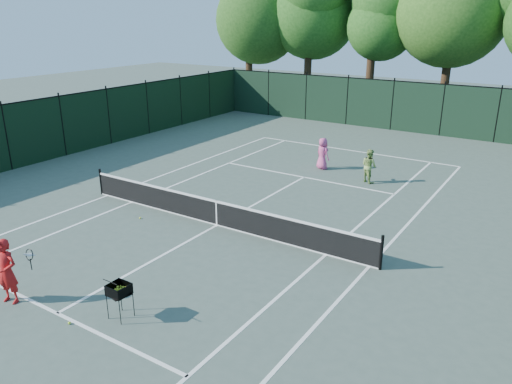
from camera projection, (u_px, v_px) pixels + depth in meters
The scene contains 19 objects.
ground at pixel (217, 225), 17.14m from camera, with size 90.00×90.00×0.00m, color #455449.
sideline_doubles_left at pixel (108, 195), 19.95m from camera, with size 0.10×23.77×0.01m, color white.
sideline_doubles_right at pixel (369, 266), 14.33m from camera, with size 0.10×23.77×0.01m, color white.
sideline_singles_left at pixel (132, 202), 19.25m from camera, with size 0.10×23.77×0.01m, color white.
sideline_singles_right at pixel (326, 255), 15.03m from camera, with size 0.10×23.77×0.01m, color white.
baseline_far at pixel (352, 151), 26.53m from camera, with size 10.97×0.10×0.01m, color white.
service_line_near at pixel (57, 313), 12.08m from camera, with size 8.23×0.10×0.01m, color white.
service_line_far at pixel (304, 177), 22.20m from camera, with size 8.23×0.10×0.01m, color white.
center_service_line at pixel (217, 225), 17.14m from camera, with size 0.10×12.80×0.01m, color white.
tennis_net at pixel (217, 212), 16.98m from camera, with size 11.69×0.09×1.06m.
fence_far at pixel (392, 106), 30.86m from camera, with size 24.00×0.05×3.00m, color black.
fence_left at pixel (7, 138), 22.78m from camera, with size 0.05×36.00×3.00m, color black.
tree_2 at pixel (375, 0), 33.31m from camera, with size 6.00×6.00×12.40m.
coach at pixel (7, 271), 12.31m from camera, with size 0.85×0.77×1.70m.
player_pink at pixel (323, 154), 23.18m from camera, with size 0.85×0.72×1.47m.
player_green at pixel (369, 166), 21.34m from camera, with size 0.89×0.82×1.45m.
ball_hopper at pixel (119, 290), 11.68m from camera, with size 0.56×0.56×0.89m.
loose_ball_near_cart at pixel (69, 323), 11.65m from camera, with size 0.07×0.07×0.07m, color #C1E52F.
loose_ball_midcourt at pixel (140, 218), 17.66m from camera, with size 0.07×0.07×0.07m, color #EAF331.
Camera 1 is at (9.70, -12.49, 6.83)m, focal length 35.00 mm.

